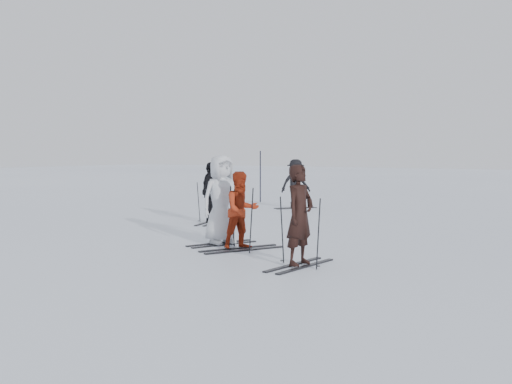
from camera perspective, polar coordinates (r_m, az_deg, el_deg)
ground at (r=13.88m, az=-2.25°, el=-4.36°), size 120.00×120.00×0.00m
skier_near_dark at (r=10.08m, az=4.41°, el=-2.46°), size 0.49×0.69×1.77m
skier_red at (r=11.75m, az=-1.46°, el=-1.96°), size 0.89×0.97×1.59m
skier_grey at (r=12.46m, az=-3.47°, el=-0.86°), size 0.93×1.11×1.93m
skier_uphill_left at (r=16.27m, az=-4.58°, el=-0.11°), size 0.67×1.08×1.71m
skier_uphill_far at (r=20.53m, az=3.97°, el=0.78°), size 1.18×1.29×1.74m
skis_near_dark at (r=10.11m, az=4.40°, el=-3.88°), size 1.83×1.10×1.27m
skis_red at (r=11.77m, az=-1.45°, el=-2.55°), size 2.10×1.73×1.35m
skis_grey at (r=12.50m, az=-3.47°, el=-2.49°), size 1.87×1.45×1.21m
skis_uphill_left at (r=16.29m, az=-4.57°, el=-1.01°), size 1.82×1.27×1.20m
skis_uphill_far at (r=20.55m, az=3.97°, el=0.00°), size 1.81×1.65×1.18m
piste_marker at (r=23.00m, az=0.43°, el=1.56°), size 0.06×0.06×2.08m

